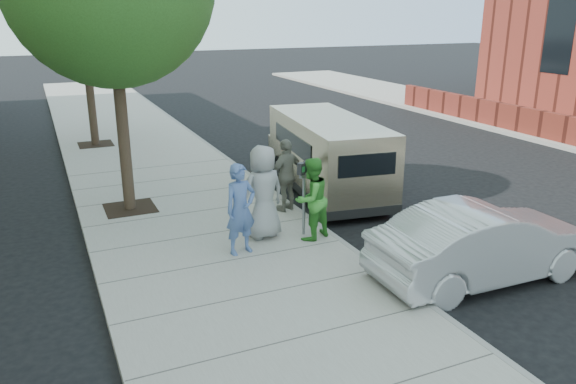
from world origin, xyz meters
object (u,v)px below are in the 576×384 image
Objects in this scene: van at (326,153)px; sedan at (484,243)px; parking_meter at (304,182)px; person_gray_shirt at (263,192)px; person_officer at (241,209)px; person_green_shirt at (311,199)px; person_striped_polo at (287,175)px; tree_far at (82,7)px.

van is 1.32× the size of sedan.
parking_meter reaches higher than sedan.
person_officer is at bearing 28.30° from person_gray_shirt.
person_green_shirt is 1.86m from person_striped_polo.
van reaches higher than parking_meter.
tree_far is at bearing 21.96° from sedan.
tree_far is 3.69× the size of person_striped_polo.
person_green_shirt is 1.00× the size of person_striped_polo.
sedan is at bearing -78.36° from parking_meter.
person_gray_shirt is 1.78m from person_striped_polo.
sedan is 2.48× the size of person_green_shirt.
person_gray_shirt is at bearing 44.40° from sedan.
parking_meter is at bearing 37.31° from sedan.
person_officer is 0.92m from person_gray_shirt.
van is 3.26× the size of person_green_shirt.
van is at bearing 2.59° from sedan.
person_officer is (-3.61, -3.21, -0.03)m from van.
tree_far is 11.85m from parking_meter.
person_officer reaches higher than sedan.
parking_meter is 0.40m from person_green_shirt.
tree_far reaches higher than person_officer.
tree_far is 3.53× the size of person_officer.
parking_meter is 0.28× the size of van.
person_green_shirt reaches higher than parking_meter.
tree_far reaches higher than van.
tree_far is at bearing 85.34° from person_officer.
van is 3.71m from person_green_shirt.
van is at bearing 29.48° from parking_meter.
person_officer is 1.04× the size of person_striped_polo.
person_gray_shirt is (-3.07, 3.23, 0.43)m from sedan.
person_officer is at bearing -82.06° from tree_far.
person_green_shirt reaches higher than person_striped_polo.
sedan is at bearing -80.60° from van.
person_striped_polo reaches higher than sedan.
sedan is at bearing -47.62° from person_officer.
person_striped_polo is (0.30, 1.57, -0.29)m from parking_meter.
person_green_shirt is (3.16, -11.13, -3.85)m from tree_far.
person_striped_polo is (1.15, 1.36, -0.12)m from person_gray_shirt.
person_officer is 1.60m from person_green_shirt.
parking_meter is at bearing -73.95° from tree_far.
person_gray_shirt is at bearing -77.91° from tree_far.
van is 2.87× the size of person_gray_shirt.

